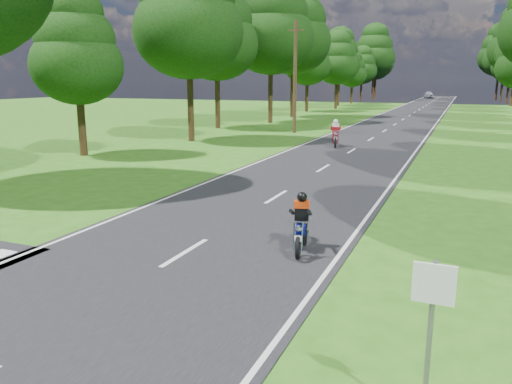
% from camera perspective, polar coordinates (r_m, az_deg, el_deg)
% --- Properties ---
extents(ground, '(160.00, 160.00, 0.00)m').
position_cam_1_polar(ground, '(10.05, -14.02, -10.36)').
color(ground, '#2C5F15').
rests_on(ground, ground).
extents(main_road, '(7.00, 140.00, 0.02)m').
position_cam_1_polar(main_road, '(57.76, 17.14, 8.34)').
color(main_road, black).
rests_on(main_road, ground).
extents(road_markings, '(7.40, 140.00, 0.01)m').
position_cam_1_polar(road_markings, '(55.91, 16.80, 8.25)').
color(road_markings, silver).
rests_on(road_markings, main_road).
extents(treeline, '(40.00, 115.35, 14.78)m').
position_cam_1_polar(treeline, '(67.69, 19.76, 15.73)').
color(treeline, black).
rests_on(treeline, ground).
extents(telegraph_pole, '(1.20, 0.26, 8.00)m').
position_cam_1_polar(telegraph_pole, '(37.22, 4.49, 13.00)').
color(telegraph_pole, '#382616').
rests_on(telegraph_pole, ground).
extents(road_sign, '(0.45, 0.07, 2.00)m').
position_cam_1_polar(road_sign, '(5.91, 19.37, -13.46)').
color(road_sign, slate).
rests_on(road_sign, ground).
extents(rider_near_blue, '(0.87, 1.68, 1.33)m').
position_cam_1_polar(rider_near_blue, '(11.53, 5.16, -3.40)').
color(rider_near_blue, navy).
rests_on(rider_near_blue, main_road).
extents(rider_far_red, '(1.09, 2.00, 1.59)m').
position_cam_1_polar(rider_far_red, '(29.84, 9.07, 6.68)').
color(rider_far_red, '#B40D16').
rests_on(rider_far_red, main_road).
extents(distant_car, '(2.49, 4.61, 1.49)m').
position_cam_1_polar(distant_car, '(112.27, 19.13, 10.47)').
color(distant_car, '#B6B9BE').
rests_on(distant_car, main_road).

